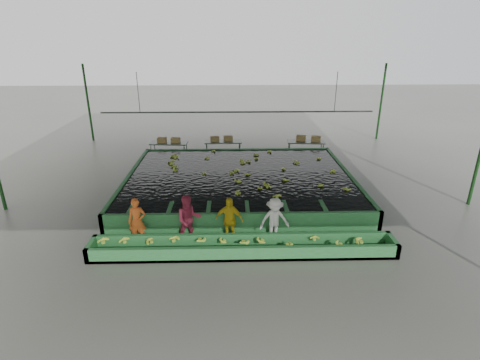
{
  "coord_description": "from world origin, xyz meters",
  "views": [
    {
      "loc": [
        -0.38,
        -14.18,
        6.75
      ],
      "look_at": [
        0.0,
        0.5,
        1.0
      ],
      "focal_mm": 28.0,
      "sensor_mm": 36.0,
      "label": 1
    }
  ],
  "objects_px": {
    "worker_a": "(137,221)",
    "packing_table_right": "(305,149)",
    "box_stack_left": "(169,143)",
    "sorting_trough": "(243,247)",
    "box_stack_right": "(308,141)",
    "worker_d": "(274,220)",
    "packing_table_mid": "(223,149)",
    "worker_c": "(229,220)",
    "flotation_tank": "(239,183)",
    "worker_b": "(189,219)",
    "box_stack_mid": "(222,141)",
    "packing_table_left": "(169,150)"
  },
  "relations": [
    {
      "from": "packing_table_mid",
      "to": "worker_d",
      "type": "bearing_deg",
      "value": -78.72
    },
    {
      "from": "sorting_trough",
      "to": "worker_c",
      "type": "relative_size",
      "value": 6.03
    },
    {
      "from": "packing_table_left",
      "to": "box_stack_right",
      "type": "relative_size",
      "value": 1.52
    },
    {
      "from": "box_stack_mid",
      "to": "worker_d",
      "type": "bearing_deg",
      "value": -78.23
    },
    {
      "from": "worker_d",
      "to": "packing_table_left",
      "type": "bearing_deg",
      "value": 108.87
    },
    {
      "from": "packing_table_mid",
      "to": "box_stack_left",
      "type": "bearing_deg",
      "value": -176.24
    },
    {
      "from": "packing_table_right",
      "to": "worker_d",
      "type": "bearing_deg",
      "value": -106.97
    },
    {
      "from": "sorting_trough",
      "to": "flotation_tank",
      "type": "bearing_deg",
      "value": 90.0
    },
    {
      "from": "worker_b",
      "to": "worker_c",
      "type": "bearing_deg",
      "value": -13.85
    },
    {
      "from": "packing_table_right",
      "to": "box_stack_left",
      "type": "distance_m",
      "value": 7.91
    },
    {
      "from": "worker_c",
      "to": "box_stack_mid",
      "type": "relative_size",
      "value": 1.31
    },
    {
      "from": "packing_table_left",
      "to": "box_stack_right",
      "type": "distance_m",
      "value": 8.06
    },
    {
      "from": "sorting_trough",
      "to": "worker_a",
      "type": "relative_size",
      "value": 6.11
    },
    {
      "from": "worker_a",
      "to": "box_stack_left",
      "type": "bearing_deg",
      "value": 88.67
    },
    {
      "from": "sorting_trough",
      "to": "packing_table_mid",
      "type": "height_order",
      "value": "packing_table_mid"
    },
    {
      "from": "packing_table_mid",
      "to": "box_stack_right",
      "type": "distance_m",
      "value": 4.96
    },
    {
      "from": "packing_table_mid",
      "to": "packing_table_right",
      "type": "height_order",
      "value": "packing_table_mid"
    },
    {
      "from": "worker_b",
      "to": "box_stack_mid",
      "type": "height_order",
      "value": "worker_b"
    },
    {
      "from": "box_stack_mid",
      "to": "flotation_tank",
      "type": "bearing_deg",
      "value": -80.29
    },
    {
      "from": "worker_d",
      "to": "worker_b",
      "type": "bearing_deg",
      "value": 170.79
    },
    {
      "from": "worker_a",
      "to": "flotation_tank",
      "type": "bearing_deg",
      "value": 46.86
    },
    {
      "from": "packing_table_mid",
      "to": "packing_table_right",
      "type": "bearing_deg",
      "value": -1.88
    },
    {
      "from": "worker_c",
      "to": "box_stack_left",
      "type": "height_order",
      "value": "worker_c"
    },
    {
      "from": "packing_table_left",
      "to": "packing_table_right",
      "type": "height_order",
      "value": "packing_table_right"
    },
    {
      "from": "packing_table_right",
      "to": "packing_table_mid",
      "type": "bearing_deg",
      "value": 178.12
    },
    {
      "from": "flotation_tank",
      "to": "worker_c",
      "type": "height_order",
      "value": "worker_c"
    },
    {
      "from": "flotation_tank",
      "to": "box_stack_right",
      "type": "relative_size",
      "value": 7.21
    },
    {
      "from": "worker_a",
      "to": "worker_c",
      "type": "xyz_separation_m",
      "value": [
        3.12,
        0.0,
        0.01
      ]
    },
    {
      "from": "worker_c",
      "to": "worker_d",
      "type": "distance_m",
      "value": 1.55
    },
    {
      "from": "box_stack_left",
      "to": "worker_b",
      "type": "bearing_deg",
      "value": -77.49
    },
    {
      "from": "flotation_tank",
      "to": "box_stack_left",
      "type": "bearing_deg",
      "value": 127.54
    },
    {
      "from": "worker_d",
      "to": "packing_table_mid",
      "type": "height_order",
      "value": "worker_d"
    },
    {
      "from": "sorting_trough",
      "to": "worker_b",
      "type": "bearing_deg",
      "value": 156.39
    },
    {
      "from": "flotation_tank",
      "to": "box_stack_right",
      "type": "bearing_deg",
      "value": 51.58
    },
    {
      "from": "packing_table_mid",
      "to": "worker_b",
      "type": "bearing_deg",
      "value": -96.01
    },
    {
      "from": "worker_c",
      "to": "packing_table_mid",
      "type": "distance_m",
      "value": 9.61
    },
    {
      "from": "packing_table_mid",
      "to": "packing_table_left",
      "type": "bearing_deg",
      "value": -176.6
    },
    {
      "from": "packing_table_mid",
      "to": "box_stack_mid",
      "type": "distance_m",
      "value": 0.49
    },
    {
      "from": "packing_table_left",
      "to": "box_stack_mid",
      "type": "relative_size",
      "value": 1.66
    },
    {
      "from": "worker_d",
      "to": "box_stack_right",
      "type": "distance_m",
      "value": 9.97
    },
    {
      "from": "worker_b",
      "to": "worker_d",
      "type": "distance_m",
      "value": 2.93
    },
    {
      "from": "worker_c",
      "to": "packing_table_mid",
      "type": "xyz_separation_m",
      "value": [
        -0.36,
        9.6,
        -0.34
      ]
    },
    {
      "from": "worker_b",
      "to": "packing_table_right",
      "type": "bearing_deg",
      "value": 44.56
    },
    {
      "from": "worker_a",
      "to": "packing_table_right",
      "type": "xyz_separation_m",
      "value": [
        7.56,
        9.44,
        -0.34
      ]
    },
    {
      "from": "flotation_tank",
      "to": "worker_d",
      "type": "relative_size",
      "value": 6.2
    },
    {
      "from": "flotation_tank",
      "to": "packing_table_left",
      "type": "distance_m",
      "value": 6.45
    },
    {
      "from": "sorting_trough",
      "to": "packing_table_right",
      "type": "distance_m",
      "value": 10.99
    },
    {
      "from": "box_stack_left",
      "to": "box_stack_right",
      "type": "xyz_separation_m",
      "value": [
        8.03,
        0.1,
        0.01
      ]
    },
    {
      "from": "worker_c",
      "to": "box_stack_mid",
      "type": "distance_m",
      "value": 9.62
    },
    {
      "from": "sorting_trough",
      "to": "worker_d",
      "type": "relative_size",
      "value": 6.2
    }
  ]
}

